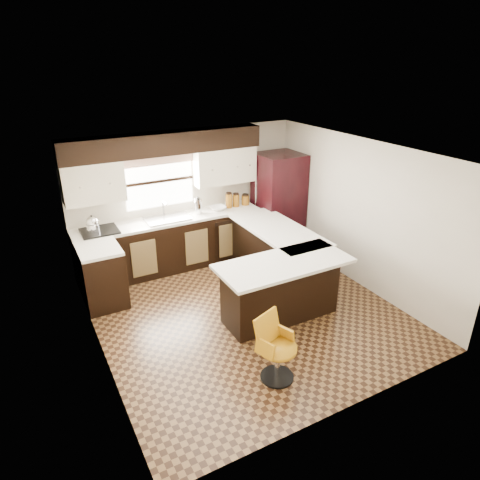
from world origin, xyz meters
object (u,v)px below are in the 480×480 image
peninsula_return (280,290)px  bar_chair (278,350)px  refrigerator (278,203)px  peninsula_long (274,256)px

peninsula_return → bar_chair: (-0.75, -1.08, -0.04)m
refrigerator → bar_chair: size_ratio=2.28×
peninsula_return → bar_chair: size_ratio=1.99×
bar_chair → peninsula_long: bearing=37.9°
bar_chair → refrigerator: bearing=36.7°
peninsula_long → bar_chair: peninsula_long is taller
refrigerator → bar_chair: refrigerator is taller
refrigerator → bar_chair: (-2.05, -3.16, -0.53)m
refrigerator → peninsula_long: bearing=-125.2°
peninsula_return → bar_chair: peninsula_return is taller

